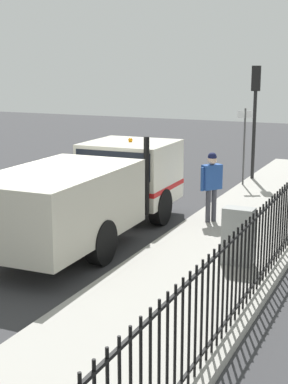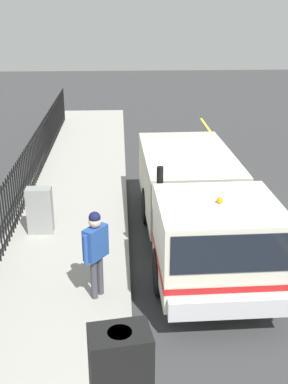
{
  "view_description": "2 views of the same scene",
  "coord_description": "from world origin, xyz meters",
  "px_view_note": "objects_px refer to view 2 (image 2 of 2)",
  "views": [
    {
      "loc": [
        6.9,
        -10.58,
        4.13
      ],
      "look_at": [
        0.91,
        2.44,
        0.95
      ],
      "focal_mm": 54.34,
      "sensor_mm": 36.0,
      "label": 1
    },
    {
      "loc": [
        1.94,
        11.16,
        5.51
      ],
      "look_at": [
        1.42,
        0.96,
        1.43
      ],
      "focal_mm": 44.67,
      "sensor_mm": 36.0,
      "label": 2
    }
  ],
  "objects_px": {
    "work_truck": "(199,204)",
    "traffic_cone": "(238,189)",
    "worker_standing": "(96,246)",
    "utility_cabinet": "(40,210)"
  },
  "relations": [
    {
      "from": "utility_cabinet",
      "to": "worker_standing",
      "type": "bearing_deg",
      "value": 117.85
    },
    {
      "from": "work_truck",
      "to": "traffic_cone",
      "type": "relative_size",
      "value": 12.31
    },
    {
      "from": "work_truck",
      "to": "traffic_cone",
      "type": "bearing_deg",
      "value": -119.17
    },
    {
      "from": "work_truck",
      "to": "worker_standing",
      "type": "bearing_deg",
      "value": 39.22
    },
    {
      "from": "work_truck",
      "to": "worker_standing",
      "type": "xyz_separation_m",
      "value": [
        2.24,
        1.92,
        0.02
      ]
    },
    {
      "from": "worker_standing",
      "to": "work_truck",
      "type": "bearing_deg",
      "value": -12.48
    },
    {
      "from": "worker_standing",
      "to": "utility_cabinet",
      "type": "bearing_deg",
      "value": 64.88
    },
    {
      "from": "work_truck",
      "to": "utility_cabinet",
      "type": "bearing_deg",
      "value": -15.36
    },
    {
      "from": "worker_standing",
      "to": "traffic_cone",
      "type": "bearing_deg",
      "value": -0.44
    },
    {
      "from": "utility_cabinet",
      "to": "traffic_cone",
      "type": "xyz_separation_m",
      "value": [
        -5.48,
        -2.33,
        -0.46
      ]
    }
  ]
}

